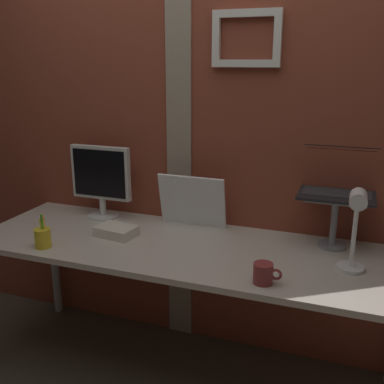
{
  "coord_description": "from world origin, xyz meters",
  "views": [
    {
      "loc": [
        0.82,
        -1.91,
        1.63
      ],
      "look_at": [
        0.08,
        0.13,
        0.99
      ],
      "focal_mm": 42.24,
      "sensor_mm": 36.0,
      "label": 1
    }
  ],
  "objects_px": {
    "pen_cup": "(43,238)",
    "coffee_mug": "(264,273)",
    "desk_lamp": "(356,222)",
    "monitor": "(101,177)",
    "whiteboard_panel": "(192,201)",
    "laptop": "(338,181)"
  },
  "relations": [
    {
      "from": "laptop",
      "to": "coffee_mug",
      "type": "bearing_deg",
      "value": -113.0
    },
    {
      "from": "desk_lamp",
      "to": "pen_cup",
      "type": "bearing_deg",
      "value": -171.88
    },
    {
      "from": "monitor",
      "to": "coffee_mug",
      "type": "relative_size",
      "value": 3.51
    },
    {
      "from": "desk_lamp",
      "to": "monitor",
      "type": "bearing_deg",
      "value": 168.21
    },
    {
      "from": "laptop",
      "to": "whiteboard_panel",
      "type": "xyz_separation_m",
      "value": [
        -0.75,
        -0.04,
        -0.17
      ]
    },
    {
      "from": "monitor",
      "to": "laptop",
      "type": "bearing_deg",
      "value": 3.4
    },
    {
      "from": "laptop",
      "to": "pen_cup",
      "type": "height_order",
      "value": "laptop"
    },
    {
      "from": "pen_cup",
      "to": "coffee_mug",
      "type": "relative_size",
      "value": 1.47
    },
    {
      "from": "monitor",
      "to": "whiteboard_panel",
      "type": "relative_size",
      "value": 1.12
    },
    {
      "from": "coffee_mug",
      "to": "whiteboard_panel",
      "type": "bearing_deg",
      "value": 133.82
    },
    {
      "from": "laptop",
      "to": "desk_lamp",
      "type": "xyz_separation_m",
      "value": [
        0.09,
        -0.37,
        -0.08
      ]
    },
    {
      "from": "whiteboard_panel",
      "to": "desk_lamp",
      "type": "height_order",
      "value": "desk_lamp"
    },
    {
      "from": "monitor",
      "to": "coffee_mug",
      "type": "height_order",
      "value": "monitor"
    },
    {
      "from": "monitor",
      "to": "pen_cup",
      "type": "xyz_separation_m",
      "value": [
        -0.04,
        -0.49,
        -0.19
      ]
    },
    {
      "from": "monitor",
      "to": "desk_lamp",
      "type": "xyz_separation_m",
      "value": [
        1.39,
        -0.29,
        -0.0
      ]
    },
    {
      "from": "whiteboard_panel",
      "to": "desk_lamp",
      "type": "distance_m",
      "value": 0.91
    },
    {
      "from": "monitor",
      "to": "whiteboard_panel",
      "type": "bearing_deg",
      "value": 3.42
    },
    {
      "from": "monitor",
      "to": "whiteboard_panel",
      "type": "distance_m",
      "value": 0.55
    },
    {
      "from": "coffee_mug",
      "to": "pen_cup",
      "type": "bearing_deg",
      "value": 179.98
    },
    {
      "from": "laptop",
      "to": "desk_lamp",
      "type": "relative_size",
      "value": 0.93
    },
    {
      "from": "pen_cup",
      "to": "coffee_mug",
      "type": "height_order",
      "value": "pen_cup"
    },
    {
      "from": "monitor",
      "to": "desk_lamp",
      "type": "height_order",
      "value": "monitor"
    }
  ]
}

